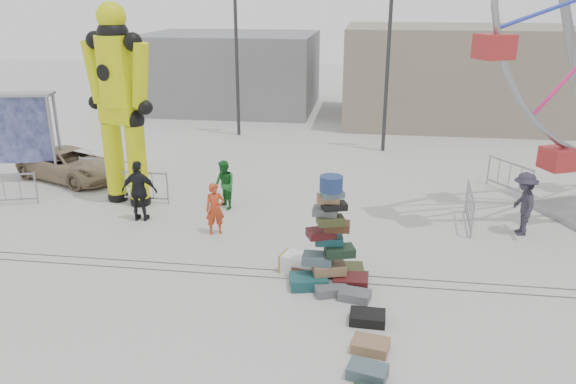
# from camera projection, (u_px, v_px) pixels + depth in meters

# --- Properties ---
(ground) EXTENTS (90.00, 90.00, 0.00)m
(ground) POSITION_uv_depth(u_px,v_px,m) (265.00, 289.00, 13.25)
(ground) COLOR #9E9E99
(ground) RESTS_ON ground
(track_line_near) EXTENTS (40.00, 0.04, 0.01)m
(track_line_near) POSITION_uv_depth(u_px,v_px,m) (269.00, 277.00, 13.80)
(track_line_near) COLOR #47443F
(track_line_near) RESTS_ON ground
(track_line_far) EXTENTS (40.00, 0.04, 0.01)m
(track_line_far) POSITION_uv_depth(u_px,v_px,m) (272.00, 270.00, 14.18)
(track_line_far) COLOR #47443F
(track_line_far) RESTS_ON ground
(building_right) EXTENTS (12.00, 8.00, 5.00)m
(building_right) POSITION_uv_depth(u_px,v_px,m) (458.00, 74.00, 30.16)
(building_right) COLOR gray
(building_right) RESTS_ON ground
(building_left) EXTENTS (10.00, 8.00, 4.40)m
(building_left) POSITION_uv_depth(u_px,v_px,m) (231.00, 71.00, 33.83)
(building_left) COLOR gray
(building_left) RESTS_ON ground
(lamp_post_right) EXTENTS (1.41, 0.25, 8.00)m
(lamp_post_right) POSITION_uv_depth(u_px,v_px,m) (391.00, 47.00, 23.48)
(lamp_post_right) COLOR #2D2D30
(lamp_post_right) RESTS_ON ground
(lamp_post_left) EXTENTS (1.41, 0.25, 8.00)m
(lamp_post_left) POSITION_uv_depth(u_px,v_px,m) (238.00, 41.00, 26.26)
(lamp_post_left) COLOR #2D2D30
(lamp_post_left) RESTS_ON ground
(suitcase_tower) EXTENTS (1.95, 1.72, 2.71)m
(suitcase_tower) POSITION_uv_depth(u_px,v_px,m) (329.00, 254.00, 13.33)
(suitcase_tower) COLOR #1A4D50
(suitcase_tower) RESTS_ON ground
(crash_test_dummy) EXTENTS (2.60, 1.27, 6.60)m
(crash_test_dummy) POSITION_uv_depth(u_px,v_px,m) (119.00, 99.00, 17.64)
(crash_test_dummy) COLOR black
(crash_test_dummy) RESTS_ON ground
(steamer_trunk) EXTENTS (1.09, 0.81, 0.45)m
(steamer_trunk) POSITION_uv_depth(u_px,v_px,m) (301.00, 264.00, 14.01)
(steamer_trunk) COLOR silver
(steamer_trunk) RESTS_ON ground
(row_case_0) EXTENTS (0.77, 0.57, 0.20)m
(row_case_0) POSITION_uv_depth(u_px,v_px,m) (353.00, 278.00, 13.56)
(row_case_0) COLOR #3C4020
(row_case_0) RESTS_ON ground
(row_case_1) EXTENTS (0.78, 0.59, 0.21)m
(row_case_1) POSITION_uv_depth(u_px,v_px,m) (355.00, 295.00, 12.79)
(row_case_1) COLOR slate
(row_case_1) RESTS_ON ground
(row_case_2) EXTENTS (0.77, 0.57, 0.22)m
(row_case_2) POSITION_uv_depth(u_px,v_px,m) (367.00, 318.00, 11.89)
(row_case_2) COLOR black
(row_case_2) RESTS_ON ground
(row_case_3) EXTENTS (0.79, 0.64, 0.22)m
(row_case_3) POSITION_uv_depth(u_px,v_px,m) (370.00, 346.00, 10.95)
(row_case_3) COLOR #946E4B
(row_case_3) RESTS_ON ground
(row_case_4) EXTENTS (0.80, 0.63, 0.24)m
(row_case_4) POSITION_uv_depth(u_px,v_px,m) (367.00, 372.00, 10.17)
(row_case_4) COLOR #4B626B
(row_case_4) RESTS_ON ground
(barricade_dummy_a) EXTENTS (1.94, 0.69, 1.10)m
(barricade_dummy_a) POSITION_uv_depth(u_px,v_px,m) (4.00, 189.00, 18.34)
(barricade_dummy_a) COLOR gray
(barricade_dummy_a) RESTS_ON ground
(barricade_dummy_b) EXTENTS (1.99, 0.39, 1.10)m
(barricade_dummy_b) POSITION_uv_depth(u_px,v_px,m) (105.00, 174.00, 19.95)
(barricade_dummy_b) COLOR gray
(barricade_dummy_b) RESTS_ON ground
(barricade_dummy_c) EXTENTS (2.00, 0.11, 1.10)m
(barricade_dummy_c) POSITION_uv_depth(u_px,v_px,m) (139.00, 187.00, 18.58)
(barricade_dummy_c) COLOR gray
(barricade_dummy_c) RESTS_ON ground
(barricade_wheel_front) EXTENTS (0.25, 2.00, 1.10)m
(barricade_wheel_front) POSITION_uv_depth(u_px,v_px,m) (469.00, 208.00, 16.76)
(barricade_wheel_front) COLOR gray
(barricade_wheel_front) RESTS_ON ground
(barricade_wheel_back) EXTENTS (1.17, 1.74, 1.10)m
(barricade_wheel_back) POSITION_uv_depth(u_px,v_px,m) (509.00, 177.00, 19.58)
(barricade_wheel_back) COLOR gray
(barricade_wheel_back) RESTS_ON ground
(pedestrian_red) EXTENTS (0.66, 0.57, 1.52)m
(pedestrian_red) POSITION_uv_depth(u_px,v_px,m) (215.00, 209.00, 16.10)
(pedestrian_red) COLOR #B6391A
(pedestrian_red) RESTS_ON ground
(pedestrian_green) EXTENTS (0.97, 0.98, 1.60)m
(pedestrian_green) POSITION_uv_depth(u_px,v_px,m) (224.00, 185.00, 17.98)
(pedestrian_green) COLOR #196522
(pedestrian_green) RESTS_ON ground
(pedestrian_black) EXTENTS (1.12, 0.49, 1.88)m
(pedestrian_black) POSITION_uv_depth(u_px,v_px,m) (140.00, 191.00, 17.01)
(pedestrian_black) COLOR black
(pedestrian_black) RESTS_ON ground
(pedestrian_grey) EXTENTS (0.74, 1.23, 1.86)m
(pedestrian_grey) POSITION_uv_depth(u_px,v_px,m) (523.00, 204.00, 16.02)
(pedestrian_grey) COLOR #262430
(pedestrian_grey) RESTS_ON ground
(parked_suv) EXTENTS (4.64, 3.37, 1.17)m
(parked_suv) POSITION_uv_depth(u_px,v_px,m) (71.00, 164.00, 20.92)
(parked_suv) COLOR #957E60
(parked_suv) RESTS_ON ground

